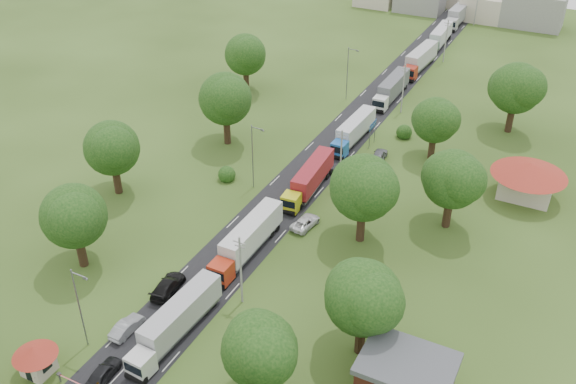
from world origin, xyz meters
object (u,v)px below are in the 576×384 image
Objects in this scene: info_sign at (373,128)px; car_lane_front at (104,372)px; truck_0 at (176,321)px; car_lane_mid at (127,327)px; guard_booth at (36,357)px.

info_sign reaches higher than car_lane_front.
car_lane_front is at bearing -110.86° from truck_0.
car_lane_front is at bearing -96.14° from info_sign.
car_lane_mid is (-8.20, -51.66, -2.28)m from info_sign.
truck_0 is (-3.14, -49.65, -0.94)m from info_sign.
car_lane_mid is (4.20, 8.34, -1.44)m from guard_booth.
car_lane_mid is (-5.06, -2.01, -1.34)m from truck_0.
guard_booth is 13.89m from truck_0.
guard_booth is 9.45m from car_lane_mid.
car_lane_front is 1.01× the size of car_lane_mid.
info_sign is 0.29× the size of truck_0.
truck_0 is 5.60m from car_lane_mid.
info_sign is 58.05m from car_lane_front.
guard_booth is 1.07× the size of info_sign.
truck_0 is at bearing -157.31° from car_lane_mid.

